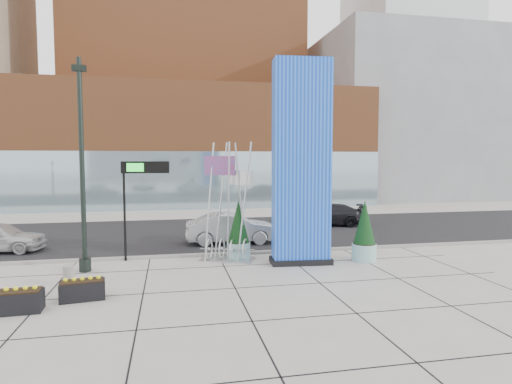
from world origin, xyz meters
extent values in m
plane|color=#9E9991|center=(0.00, 0.00, 0.00)|extent=(160.00, 160.00, 0.00)
cube|color=black|center=(0.00, 10.00, 0.01)|extent=(80.00, 12.00, 0.02)
cube|color=gray|center=(0.00, 4.00, 0.06)|extent=(80.00, 0.30, 0.12)
cube|color=#99532C|center=(1.00, 27.00, 5.50)|extent=(34.00, 10.00, 11.00)
cube|color=#8CA5B2|center=(1.00, 22.20, 2.50)|extent=(34.00, 0.60, 5.00)
cube|color=slate|center=(26.00, 32.00, 9.00)|extent=(20.00, 18.00, 18.00)
cube|color=#B2B7BC|center=(36.00, 48.00, 27.50)|extent=(16.00, 16.00, 55.00)
cube|color=#0D3DC8|center=(4.20, 1.90, 4.19)|extent=(2.40, 1.12, 8.37)
cube|color=black|center=(4.20, 1.90, 0.12)|extent=(2.60, 1.32, 0.23)
cylinder|color=black|center=(-4.36, 2.30, 4.06)|extent=(0.18, 0.18, 8.13)
cylinder|color=black|center=(-4.36, 2.30, 0.25)|extent=(0.45, 0.45, 0.51)
cube|color=black|center=(-4.36, 2.30, 7.72)|extent=(0.52, 0.24, 0.22)
cube|color=silver|center=(1.26, 3.00, 0.03)|extent=(2.49, 1.87, 0.06)
cylinder|color=silver|center=(0.55, 2.80, 2.54)|extent=(0.09, 0.09, 5.08)
cylinder|color=silver|center=(0.96, 3.15, 2.54)|extent=(0.09, 0.09, 5.08)
cylinder|color=silver|center=(1.36, 2.90, 2.54)|extent=(0.09, 0.09, 5.08)
cylinder|color=silver|center=(1.82, 3.20, 2.54)|extent=(0.09, 0.09, 5.08)
cylinder|color=silver|center=(2.07, 2.75, 2.54)|extent=(0.09, 0.09, 5.08)
torus|color=silver|center=(0.50, 2.90, 0.49)|extent=(0.41, 0.88, 0.92)
torus|color=silver|center=(1.01, 3.10, 0.49)|extent=(0.41, 0.88, 0.92)
torus|color=silver|center=(1.52, 2.90, 0.49)|extent=(0.41, 0.88, 0.92)
torus|color=silver|center=(2.02, 3.10, 0.49)|extent=(0.41, 0.88, 0.92)
cube|color=red|center=(0.96, 3.00, 4.06)|extent=(1.28, 0.45, 0.81)
cube|color=silver|center=(1.87, 3.10, 3.55)|extent=(0.92, 0.52, 0.61)
cylinder|color=gray|center=(-4.52, 0.31, 0.37)|extent=(0.38, 0.38, 0.73)
cylinder|color=black|center=(-3.00, 3.80, 2.09)|extent=(0.10, 0.10, 4.19)
cube|color=black|center=(-2.10, 3.80, 3.99)|extent=(2.00, 0.38, 0.50)
cube|color=#19D833|center=(-2.50, 3.69, 3.99)|extent=(0.70, 0.09, 0.35)
cylinder|color=#91C4C4|center=(7.00, 1.80, 0.36)|extent=(1.04, 1.04, 0.72)
cylinder|color=black|center=(7.00, 1.80, 0.72)|extent=(0.95, 0.95, 0.06)
cone|color=black|center=(7.00, 1.80, 1.66)|extent=(0.93, 0.93, 1.86)
cylinder|color=#91C4C4|center=(5.20, 2.45, 0.34)|extent=(0.96, 0.96, 0.67)
cylinder|color=black|center=(5.20, 2.45, 0.67)|extent=(0.88, 0.88, 0.06)
cone|color=black|center=(5.20, 2.45, 1.54)|extent=(0.86, 0.86, 1.73)
cylinder|color=#91C4C4|center=(1.80, 3.25, 0.36)|extent=(1.03, 1.03, 0.72)
cylinder|color=black|center=(1.80, 3.25, 0.72)|extent=(0.94, 0.94, 0.06)
cone|color=black|center=(1.80, 3.25, 1.64)|extent=(0.92, 0.92, 1.85)
cube|color=black|center=(-5.42, -2.00, 0.29)|extent=(1.41, 0.76, 0.59)
cube|color=black|center=(-5.42, -2.00, 0.61)|extent=(1.30, 0.66, 0.06)
cube|color=black|center=(-3.80, -1.20, 0.28)|extent=(1.40, 0.84, 0.56)
cube|color=black|center=(-3.80, -1.20, 0.58)|extent=(1.29, 0.74, 0.06)
imported|color=#9D9FA4|center=(1.99, 6.62, 0.77)|extent=(4.75, 1.84, 1.54)
imported|color=black|center=(8.93, 11.25, 0.70)|extent=(5.13, 2.95, 1.40)
camera|label=1|loc=(-1.12, -14.93, 4.34)|focal=30.00mm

